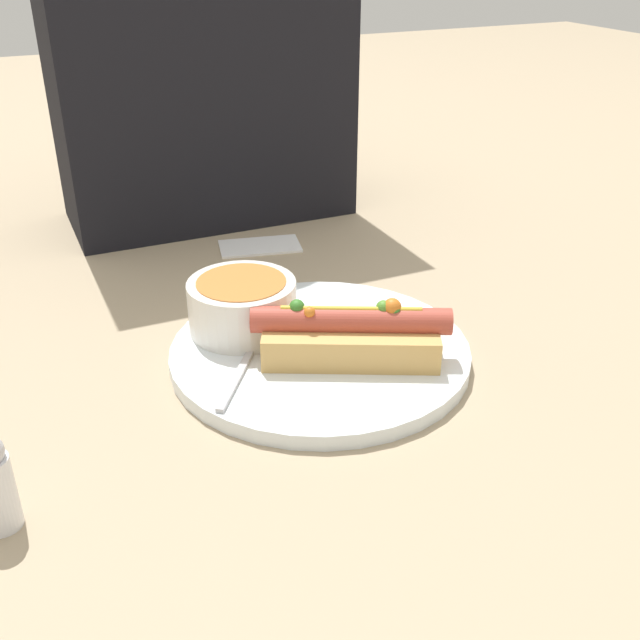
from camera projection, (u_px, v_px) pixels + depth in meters
The scene contains 7 objects.
ground_plane at pixel (320, 359), 0.71m from camera, with size 4.00×4.00×0.00m, color tan.
dinner_plate at pixel (320, 352), 0.71m from camera, with size 0.28×0.28×0.01m.
hot_dog at pixel (351, 335), 0.68m from camera, with size 0.17×0.13×0.06m.
soup_bowl at pixel (242, 304), 0.72m from camera, with size 0.11×0.11×0.05m.
spoon at pixel (254, 345), 0.70m from camera, with size 0.10×0.13×0.01m.
napkin at pixel (260, 245), 0.95m from camera, with size 0.11×0.08×0.01m.
seated_diner at pixel (198, 34), 0.95m from camera, with size 0.38×0.17×0.56m.
Camera 1 is at (-0.25, -0.56, 0.37)m, focal length 42.00 mm.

